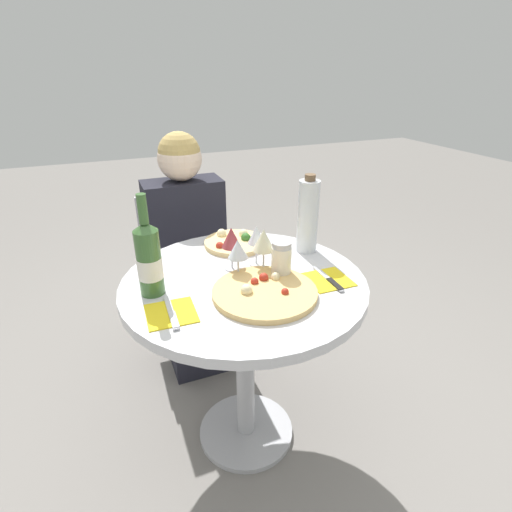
# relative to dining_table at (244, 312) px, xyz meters

# --- Properties ---
(ground_plane) EXTENTS (12.00, 12.00, 0.00)m
(ground_plane) POSITION_rel_dining_table_xyz_m (0.00, 0.00, -0.63)
(ground_plane) COLOR gray
(ground_plane) RESTS_ON ground
(dining_table) EXTENTS (0.87, 0.87, 0.77)m
(dining_table) POSITION_rel_dining_table_xyz_m (0.00, 0.00, 0.00)
(dining_table) COLOR #B2B2B7
(dining_table) RESTS_ON ground_plane
(chair_behind_diner) EXTENTS (0.42, 0.42, 0.84)m
(chair_behind_diner) POSITION_rel_dining_table_xyz_m (-0.05, 0.77, -0.22)
(chair_behind_diner) COLOR silver
(chair_behind_diner) RESTS_ON ground_plane
(seated_diner) EXTENTS (0.38, 0.41, 1.19)m
(seated_diner) POSITION_rel_dining_table_xyz_m (-0.05, 0.63, -0.08)
(seated_diner) COLOR black
(seated_diner) RESTS_ON ground_plane
(pizza_large) EXTENTS (0.35, 0.35, 0.05)m
(pizza_large) POSITION_rel_dining_table_xyz_m (0.02, -0.13, 0.15)
(pizza_large) COLOR #DBB26B
(pizza_large) RESTS_ON dining_table
(pizza_small_far) EXTENTS (0.26, 0.26, 0.05)m
(pizza_small_far) POSITION_rel_dining_table_xyz_m (0.07, 0.30, 0.15)
(pizza_small_far) COLOR #E5C17F
(pizza_small_far) RESTS_ON dining_table
(wine_bottle) EXTENTS (0.08, 0.08, 0.34)m
(wine_bottle) POSITION_rel_dining_table_xyz_m (-0.32, 0.03, 0.27)
(wine_bottle) COLOR #38602D
(wine_bottle) RESTS_ON dining_table
(tall_carafe) EXTENTS (0.08, 0.08, 0.32)m
(tall_carafe) POSITION_rel_dining_table_xyz_m (0.32, 0.13, 0.29)
(tall_carafe) COLOR silver
(tall_carafe) RESTS_ON dining_table
(sugar_shaker) EXTENTS (0.07, 0.07, 0.14)m
(sugar_shaker) POSITION_rel_dining_table_xyz_m (0.13, -0.03, 0.21)
(sugar_shaker) COLOR silver
(sugar_shaker) RESTS_ON dining_table
(wine_glass_front_left) EXTENTS (0.07, 0.07, 0.14)m
(wine_glass_front_left) POSITION_rel_dining_table_xyz_m (-0.01, 0.03, 0.25)
(wine_glass_front_left) COLOR silver
(wine_glass_front_left) RESTS_ON dining_table
(wine_glass_back_left) EXTENTS (0.07, 0.07, 0.16)m
(wine_glass_back_left) POSITION_rel_dining_table_xyz_m (-0.01, 0.10, 0.26)
(wine_glass_back_left) COLOR silver
(wine_glass_back_left) RESTS_ON dining_table
(wine_glass_front_right) EXTENTS (0.08, 0.08, 0.17)m
(wine_glass_front_right) POSITION_rel_dining_table_xyz_m (0.09, 0.03, 0.27)
(wine_glass_front_right) COLOR silver
(wine_glass_front_right) RESTS_ON dining_table
(wine_glass_back_right) EXTENTS (0.07, 0.07, 0.16)m
(wine_glass_back_right) POSITION_rel_dining_table_xyz_m (0.09, 0.10, 0.26)
(wine_glass_back_right) COLOR silver
(wine_glass_back_right) RESTS_ON dining_table
(place_setting_left) EXTENTS (0.16, 0.19, 0.01)m
(place_setting_left) POSITION_rel_dining_table_xyz_m (-0.29, -0.13, 0.15)
(place_setting_left) COLOR yellow
(place_setting_left) RESTS_ON dining_table
(place_setting_right) EXTENTS (0.15, 0.19, 0.01)m
(place_setting_right) POSITION_rel_dining_table_xyz_m (0.27, -0.12, 0.15)
(place_setting_right) COLOR yellow
(place_setting_right) RESTS_ON dining_table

